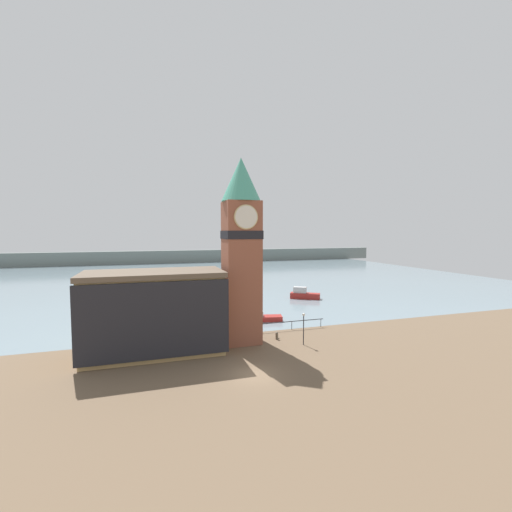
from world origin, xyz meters
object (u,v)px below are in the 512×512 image
object	(u,v)px
boat_near	(259,317)
mooring_bollard_near	(277,335)
pier_building	(155,312)
mooring_bollard_far	(277,335)
clock_tower	(241,246)
lamp_post	(304,322)
boat_far	(304,294)

from	to	relation	value
boat_near	mooring_bollard_near	world-z (taller)	boat_near
pier_building	mooring_bollard_far	bearing A→B (deg)	3.46
clock_tower	lamp_post	size ratio (longest dim) A/B	5.80
boat_near	mooring_bollard_far	size ratio (longest dim) A/B	8.62
clock_tower	mooring_bollard_near	xyz separation A→B (m)	(4.07, -0.52, -10.43)
clock_tower	boat_far	bearing A→B (deg)	49.51
boat_far	lamp_post	world-z (taller)	lamp_post
clock_tower	mooring_bollard_far	distance (m)	11.35
boat_near	lamp_post	xyz separation A→B (m)	(1.50, -11.04, 1.98)
mooring_bollard_near	mooring_bollard_far	xyz separation A→B (m)	(0.22, 0.58, -0.08)
clock_tower	pier_building	distance (m)	11.56
mooring_bollard_far	lamp_post	world-z (taller)	lamp_post
clock_tower	mooring_bollard_far	bearing A→B (deg)	0.74
clock_tower	boat_far	world-z (taller)	clock_tower
mooring_bollard_near	pier_building	bearing A→B (deg)	-178.93
boat_near	lamp_post	size ratio (longest dim) A/B	1.70
mooring_bollard_near	lamp_post	xyz separation A→B (m)	(2.11, -2.65, 2.05)
pier_building	boat_near	distance (m)	16.95
pier_building	lamp_post	world-z (taller)	pier_building
pier_building	boat_near	world-z (taller)	pier_building
boat_far	mooring_bollard_far	xyz separation A→B (m)	(-13.27, -20.50, -0.42)
pier_building	lamp_post	bearing A→B (deg)	-8.73
pier_building	mooring_bollard_far	world-z (taller)	pier_building
boat_near	mooring_bollard_near	xyz separation A→B (m)	(-0.62, -8.39, -0.07)
boat_far	mooring_bollard_far	size ratio (longest dim) A/B	7.72
pier_building	mooring_bollard_far	size ratio (longest dim) A/B	19.99
boat_near	boat_far	xyz separation A→B (m)	(12.87, 12.69, 0.27)
boat_near	mooring_bollard_far	bearing A→B (deg)	-80.31
boat_near	lamp_post	world-z (taller)	lamp_post
clock_tower	pier_building	xyz separation A→B (m)	(-9.41, -0.77, -6.66)
lamp_post	pier_building	bearing A→B (deg)	171.27
clock_tower	pier_building	size ratio (longest dim) A/B	1.47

